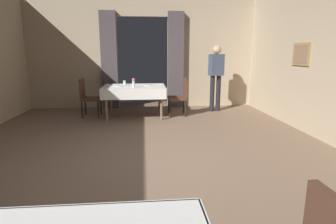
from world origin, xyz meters
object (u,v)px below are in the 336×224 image
Objects in this scene: flower_vase_mid at (134,82)px; plate_mid_b at (148,85)px; dining_table_mid at (134,89)px; person_waiter_by_doorway at (216,73)px; glass_mid_c at (125,83)px; plate_mid_d at (119,86)px; chair_mid_right at (180,95)px; chair_mid_left at (88,96)px.

flower_vase_mid is 0.53m from plate_mid_b.
flower_vase_mid reaches higher than plate_mid_b.
flower_vase_mid is (-0.00, -0.27, 0.20)m from dining_table_mid.
plate_mid_b is 1.83m from person_waiter_by_doorway.
plate_mid_d is (-0.12, -0.29, -0.05)m from glass_mid_c.
plate_mid_b reaches higher than dining_table_mid.
chair_mid_right is at bearing 14.73° from flower_vase_mid.
plate_mid_b is (-0.79, 0.08, 0.24)m from chair_mid_right.
plate_mid_b is 0.62m from glass_mid_c.
plate_mid_b is at bearing 47.59° from flower_vase_mid.
glass_mid_c is 2.39m from person_waiter_by_doorway.
chair_mid_right reaches higher than plate_mid_b.
flower_vase_mid is 0.91× the size of plate_mid_d.
dining_table_mid is at bearing 89.61° from flower_vase_mid.
flower_vase_mid reaches higher than chair_mid_left.
plate_mid_d is (-1.50, -0.04, 0.24)m from chair_mid_right.
flower_vase_mid is 0.12× the size of person_waiter_by_doorway.
flower_vase_mid is 2.25m from person_waiter_by_doorway.
person_waiter_by_doorway is (2.12, 0.45, 0.36)m from dining_table_mid.
flower_vase_mid is (-1.13, -0.30, 0.35)m from chair_mid_right.
chair_mid_left reaches higher than dining_table_mid.
flower_vase_mid is 2.00× the size of glass_mid_c.
plate_mid_d is at bearing -178.19° from dining_table_mid.
person_waiter_by_doorway reaches higher than dining_table_mid.
plate_mid_d is (-0.36, -0.01, 0.09)m from dining_table_mid.
chair_mid_left is 1.23m from flower_vase_mid.
chair_mid_left is 0.54× the size of person_waiter_by_doorway.
dining_table_mid is 6.97× the size of flower_vase_mid.
dining_table_mid is 0.38m from plate_mid_d.
glass_mid_c is (-1.38, 0.25, 0.29)m from chair_mid_right.
flower_vase_mid is at bearing -90.39° from dining_table_mid.
chair_mid_left is 1.50m from plate_mid_b.
chair_mid_right is 1.22m from flower_vase_mid.
glass_mid_c is (-0.59, 0.17, 0.05)m from plate_mid_b.
chair_mid_right is at bearing -1.19° from chair_mid_left.
plate_mid_d is at bearing -6.47° from chair_mid_left.
flower_vase_mid reaches higher than dining_table_mid.
flower_vase_mid is (1.13, -0.35, 0.35)m from chair_mid_left.
chair_mid_right reaches higher than plate_mid_d.
plate_mid_b is at bearing -15.83° from glass_mid_c.
plate_mid_d is at bearing -112.31° from glass_mid_c.
plate_mid_b is 1.02× the size of plate_mid_d.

